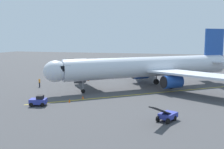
% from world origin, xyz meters
% --- Properties ---
extents(ground_plane, '(220.00, 220.00, 0.00)m').
position_xyz_m(ground_plane, '(0.00, 0.00, 0.00)').
color(ground_plane, '#424244').
extents(apron_lead_in_line, '(31.57, 24.94, 0.01)m').
position_xyz_m(apron_lead_in_line, '(0.95, 5.56, 0.01)').
color(apron_lead_in_line, yellow).
rests_on(apron_lead_in_line, ground).
extents(airplane, '(34.23, 31.83, 11.50)m').
position_xyz_m(airplane, '(0.73, -0.61, 4.00)').
color(airplane, silver).
rests_on(airplane, ground).
extents(jet_bridge, '(8.71, 10.16, 5.40)m').
position_xyz_m(jet_bridge, '(12.91, 2.15, 3.76)').
color(jet_bridge, '#B7B7BC').
rests_on(jet_bridge, ground).
extents(ground_crew_marshaller, '(0.47, 0.44, 1.71)m').
position_xyz_m(ground_crew_marshaller, '(22.05, 4.77, 0.89)').
color(ground_crew_marshaller, '#23232D').
rests_on(ground_crew_marshaller, ground).
extents(tug_near_nose, '(2.63, 2.10, 1.50)m').
position_xyz_m(tug_near_nose, '(14.41, 17.67, 0.70)').
color(tug_near_nose, '#2D3899').
rests_on(tug_near_nose, ground).
extents(belt_loader_portside, '(3.05, 4.65, 2.32)m').
position_xyz_m(belt_loader_portside, '(-3.74, 19.78, 0.71)').
color(belt_loader_portside, '#2D3899').
rests_on(belt_loader_portside, ground).
extents(safety_cone_nose_left, '(0.32, 0.32, 0.55)m').
position_xyz_m(safety_cone_nose_left, '(9.95, 11.94, 0.28)').
color(safety_cone_nose_left, '#F2590F').
rests_on(safety_cone_nose_left, ground).
extents(safety_cone_nose_right, '(0.32, 0.32, 0.55)m').
position_xyz_m(safety_cone_nose_right, '(11.01, 14.67, 0.28)').
color(safety_cone_nose_right, '#F2590F').
rests_on(safety_cone_nose_right, ground).
extents(safety_cone_wing_port, '(0.32, 0.32, 0.55)m').
position_xyz_m(safety_cone_wing_port, '(15.44, -4.83, 0.28)').
color(safety_cone_wing_port, '#F2590F').
rests_on(safety_cone_wing_port, ground).
extents(safety_cone_wing_starboard, '(0.32, 0.32, 0.55)m').
position_xyz_m(safety_cone_wing_starboard, '(19.63, -5.52, 0.28)').
color(safety_cone_wing_starboard, '#F2590F').
rests_on(safety_cone_wing_starboard, ground).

